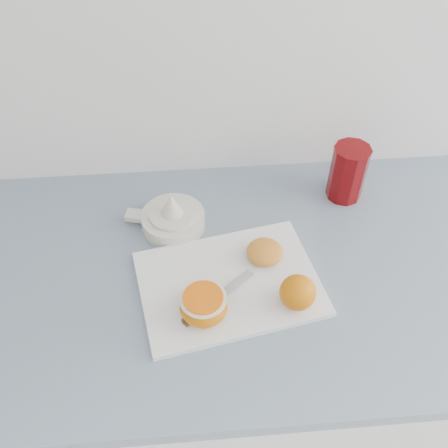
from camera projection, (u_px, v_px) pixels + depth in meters
name	position (u px, v px, depth m)	size (l,w,h in m)	color
counter	(241.00, 371.00, 1.31)	(2.61, 0.64, 0.89)	white
cutting_board	(229.00, 283.00, 0.95)	(0.33, 0.24, 0.01)	white
whole_orange	(298.00, 292.00, 0.88)	(0.07, 0.07, 0.07)	#D16900
half_orange	(203.00, 306.00, 0.87)	(0.08, 0.08, 0.05)	#D16900
squeezed_shell	(265.00, 252.00, 0.97)	(0.07, 0.07, 0.03)	orange
paring_knife	(206.00, 307.00, 0.90)	(0.14, 0.12, 0.01)	#492F18
citrus_juicer	(172.00, 218.00, 1.04)	(0.17, 0.13, 0.09)	white
red_tumbler	(347.00, 174.00, 1.08)	(0.08, 0.08, 0.13)	#6A0508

